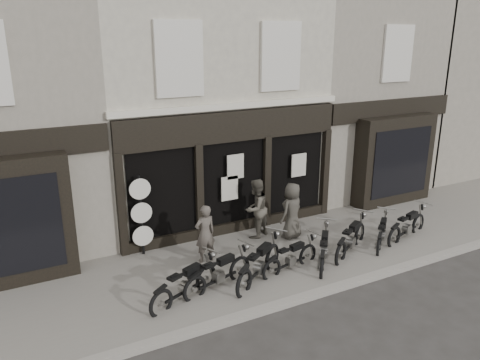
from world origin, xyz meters
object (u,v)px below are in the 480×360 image
motorcycle_6 (382,235)px  motorcycle_7 (407,228)px  man_centre (256,208)px  man_left (205,234)px  advert_sign_post (142,219)px  motorcycle_2 (259,267)px  man_right (292,211)px  motorcycle_0 (185,287)px  motorcycle_4 (324,252)px  motorcycle_5 (351,241)px  motorcycle_1 (219,276)px  motorcycle_3 (291,260)px

motorcycle_6 → motorcycle_7: 0.98m
man_centre → motorcycle_7: bearing=127.1°
motorcycle_6 → man_left: 5.28m
advert_sign_post → motorcycle_7: bearing=-17.5°
motorcycle_6 → man_centre: man_centre is taller
motorcycle_2 → man_right: (2.11, 1.71, 0.54)m
motorcycle_0 → motorcycle_4: 4.00m
motorcycle_7 → man_right: 3.56m
motorcycle_0 → motorcycle_7: bearing=-22.6°
motorcycle_0 → motorcycle_6: motorcycle_0 is taller
motorcycle_4 → motorcycle_5: size_ratio=0.87×
motorcycle_1 → motorcycle_7: bearing=-16.4°
motorcycle_2 → advert_sign_post: size_ratio=0.84×
motorcycle_2 → man_centre: bearing=29.0°
advert_sign_post → man_right: bearing=-11.0°
motorcycle_6 → man_centre: bearing=105.0°
motorcycle_0 → motorcycle_5: 5.07m
man_left → motorcycle_6: bearing=161.0°
motorcycle_7 → man_left: bearing=151.2°
man_right → motorcycle_4: bearing=66.0°
motorcycle_2 → man_right: 2.77m
motorcycle_3 → man_left: bearing=129.4°
motorcycle_5 → man_right: bearing=91.8°
motorcycle_0 → motorcycle_4: size_ratio=1.14×
motorcycle_2 → motorcycle_7: (5.23, 0.08, -0.03)m
motorcycle_6 → man_left: size_ratio=1.02×
motorcycle_5 → motorcycle_4: bearing=158.2°
man_left → man_right: (2.93, 0.22, 0.05)m
motorcycle_3 → man_centre: bearing=73.0°
motorcycle_5 → man_centre: 2.92m
motorcycle_3 → motorcycle_4: motorcycle_4 is taller
motorcycle_0 → man_right: bearing=-0.6°
motorcycle_0 → motorcycle_7: motorcycle_7 is taller
motorcycle_3 → motorcycle_5: bearing=-9.6°
man_right → advert_sign_post: (-4.30, 0.98, 0.20)m
man_left → motorcycle_2: bearing=114.9°
motorcycle_3 → advert_sign_post: advert_sign_post is taller
motorcycle_2 → motorcycle_6: (4.25, 0.13, -0.07)m
man_left → advert_sign_post: 1.83m
motorcycle_4 → man_right: man_right is taller
motorcycle_1 → motorcycle_2: 1.08m
motorcycle_3 → man_right: bearing=44.1°
motorcycle_7 → motorcycle_4: bearing=166.1°
motorcycle_3 → man_right: size_ratio=1.13×
motorcycle_3 → motorcycle_6: size_ratio=1.18×
motorcycle_4 → man_right: 1.83m
motorcycle_7 → advert_sign_post: (-7.42, 2.61, 0.77)m
motorcycle_0 → motorcycle_4: motorcycle_0 is taller
advert_sign_post → motorcycle_6: bearing=-19.9°
motorcycle_5 → motorcycle_7: bearing=-30.8°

